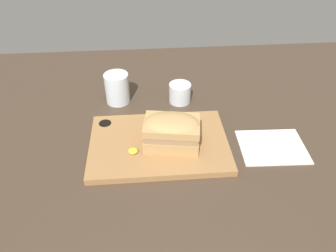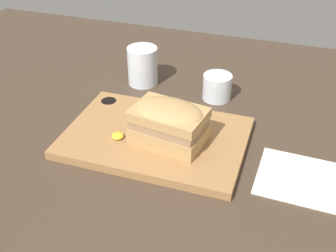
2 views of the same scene
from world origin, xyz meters
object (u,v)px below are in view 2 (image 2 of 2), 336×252
wine_glass (217,87)px  napkin (306,180)px  sandwich (169,122)px  water_glass (143,68)px  serving_board (155,137)px

wine_glass → napkin: bearing=-47.2°
sandwich → water_glass: (-15.24, 24.55, -2.24)cm
napkin → water_glass: bearing=148.5°
sandwich → water_glass: sandwich is taller
serving_board → wine_glass: size_ratio=5.33×
sandwich → napkin: 28.16cm
sandwich → serving_board: bearing=158.2°
serving_board → sandwich: size_ratio=2.40×
serving_board → wine_glass: bearing=69.2°
wine_glass → serving_board: bearing=-110.8°
wine_glass → napkin: 33.53cm
wine_glass → napkin: (22.70, -24.53, -2.80)cm
wine_glass → napkin: size_ratio=0.39×
serving_board → wine_glass: wine_glass is taller
sandwich → napkin: (27.41, -1.60, -6.28)cm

